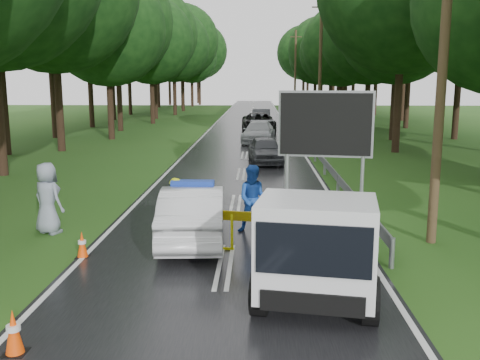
{
  "coord_description": "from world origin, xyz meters",
  "views": [
    {
      "loc": [
        0.72,
        -11.38,
        4.09
      ],
      "look_at": [
        0.23,
        3.62,
        1.3
      ],
      "focal_mm": 40.0,
      "sensor_mm": 36.0,
      "label": 1
    }
  ],
  "objects_px": {
    "queue_car_first": "(265,150)",
    "queue_car_fourth": "(261,118)",
    "queue_car_second": "(259,132)",
    "queue_car_third": "(259,123)",
    "police_sedan": "(193,214)",
    "work_truck": "(319,239)",
    "barrier": "(260,222)",
    "civilian": "(254,199)",
    "officer": "(175,209)"
  },
  "relations": [
    {
      "from": "civilian",
      "to": "police_sedan",
      "type": "bearing_deg",
      "value": -149.73
    },
    {
      "from": "civilian",
      "to": "queue_car_third",
      "type": "xyz_separation_m",
      "value": [
        0.16,
        29.01,
        -0.16
      ]
    },
    {
      "from": "civilian",
      "to": "work_truck",
      "type": "bearing_deg",
      "value": -71.25
    },
    {
      "from": "queue_car_first",
      "to": "queue_car_second",
      "type": "relative_size",
      "value": 0.81
    },
    {
      "from": "officer",
      "to": "civilian",
      "type": "bearing_deg",
      "value": 159.06
    },
    {
      "from": "queue_car_third",
      "to": "queue_car_second",
      "type": "bearing_deg",
      "value": -92.93
    },
    {
      "from": "barrier",
      "to": "queue_car_second",
      "type": "height_order",
      "value": "queue_car_second"
    },
    {
      "from": "police_sedan",
      "to": "queue_car_second",
      "type": "relative_size",
      "value": 0.93
    },
    {
      "from": "queue_car_third",
      "to": "barrier",
      "type": "bearing_deg",
      "value": -92.93
    },
    {
      "from": "queue_car_first",
      "to": "queue_car_fourth",
      "type": "distance_m",
      "value": 22.45
    },
    {
      "from": "officer",
      "to": "queue_car_third",
      "type": "height_order",
      "value": "officer"
    },
    {
      "from": "barrier",
      "to": "queue_car_fourth",
      "type": "distance_m",
      "value": 36.76
    },
    {
      "from": "queue_car_fourth",
      "to": "barrier",
      "type": "bearing_deg",
      "value": -89.54
    },
    {
      "from": "work_truck",
      "to": "queue_car_first",
      "type": "relative_size",
      "value": 1.3
    },
    {
      "from": "queue_car_second",
      "to": "queue_car_third",
      "type": "relative_size",
      "value": 0.86
    },
    {
      "from": "barrier",
      "to": "queue_car_fourth",
      "type": "xyz_separation_m",
      "value": [
        0.27,
        36.76,
        0.01
      ]
    },
    {
      "from": "officer",
      "to": "queue_car_third",
      "type": "xyz_separation_m",
      "value": [
        2.22,
        29.76,
        -0.05
      ]
    },
    {
      "from": "work_truck",
      "to": "barrier",
      "type": "bearing_deg",
      "value": 126.16
    },
    {
      "from": "queue_car_third",
      "to": "queue_car_fourth",
      "type": "relative_size",
      "value": 1.2
    },
    {
      "from": "queue_car_third",
      "to": "police_sedan",
      "type": "bearing_deg",
      "value": -96.22
    },
    {
      "from": "queue_car_first",
      "to": "queue_car_fourth",
      "type": "bearing_deg",
      "value": 85.03
    },
    {
      "from": "queue_car_first",
      "to": "queue_car_third",
      "type": "distance_m",
      "value": 16.45
    },
    {
      "from": "officer",
      "to": "queue_car_first",
      "type": "xyz_separation_m",
      "value": [
        2.54,
        13.31,
        -0.16
      ]
    },
    {
      "from": "barrier",
      "to": "queue_car_second",
      "type": "distance_m",
      "value": 23.36
    },
    {
      "from": "barrier",
      "to": "queue_car_fourth",
      "type": "bearing_deg",
      "value": 100.2
    },
    {
      "from": "officer",
      "to": "police_sedan",
      "type": "bearing_deg",
      "value": 124.58
    },
    {
      "from": "police_sedan",
      "to": "work_truck",
      "type": "height_order",
      "value": "work_truck"
    },
    {
      "from": "work_truck",
      "to": "barrier",
      "type": "distance_m",
      "value": 2.57
    },
    {
      "from": "civilian",
      "to": "queue_car_second",
      "type": "distance_m",
      "value": 21.61
    },
    {
      "from": "officer",
      "to": "civilian",
      "type": "height_order",
      "value": "civilian"
    },
    {
      "from": "queue_car_first",
      "to": "queue_car_second",
      "type": "height_order",
      "value": "queue_car_second"
    },
    {
      "from": "barrier",
      "to": "queue_car_third",
      "type": "distance_m",
      "value": 30.76
    },
    {
      "from": "civilian",
      "to": "queue_car_fourth",
      "type": "height_order",
      "value": "civilian"
    },
    {
      "from": "queue_car_first",
      "to": "queue_car_third",
      "type": "bearing_deg",
      "value": 86.0
    },
    {
      "from": "queue_car_second",
      "to": "civilian",
      "type": "bearing_deg",
      "value": -84.05
    },
    {
      "from": "police_sedan",
      "to": "queue_car_third",
      "type": "xyz_separation_m",
      "value": [
        1.72,
        29.89,
        0.05
      ]
    },
    {
      "from": "queue_car_second",
      "to": "police_sedan",
      "type": "bearing_deg",
      "value": -88.0
    },
    {
      "from": "civilian",
      "to": "queue_car_third",
      "type": "height_order",
      "value": "civilian"
    },
    {
      "from": "civilian",
      "to": "queue_car_first",
      "type": "distance_m",
      "value": 12.58
    },
    {
      "from": "work_truck",
      "to": "queue_car_second",
      "type": "bearing_deg",
      "value": 102.16
    },
    {
      "from": "barrier",
      "to": "officer",
      "type": "distance_m",
      "value": 2.43
    },
    {
      "from": "police_sedan",
      "to": "work_truck",
      "type": "xyz_separation_m",
      "value": [
        2.86,
        -3.16,
        0.31
      ]
    },
    {
      "from": "queue_car_fourth",
      "to": "police_sedan",
      "type": "bearing_deg",
      "value": -92.29
    },
    {
      "from": "barrier",
      "to": "civilian",
      "type": "xyz_separation_m",
      "value": [
        -0.16,
        1.75,
        0.18
      ]
    },
    {
      "from": "police_sedan",
      "to": "queue_car_first",
      "type": "bearing_deg",
      "value": -102.43
    },
    {
      "from": "queue_car_first",
      "to": "officer",
      "type": "bearing_deg",
      "value": -105.91
    },
    {
      "from": "work_truck",
      "to": "queue_car_second",
      "type": "relative_size",
      "value": 1.05
    },
    {
      "from": "work_truck",
      "to": "civilian",
      "type": "distance_m",
      "value": 4.25
    },
    {
      "from": "officer",
      "to": "queue_car_third",
      "type": "relative_size",
      "value": 0.29
    },
    {
      "from": "police_sedan",
      "to": "civilian",
      "type": "bearing_deg",
      "value": -154.38
    }
  ]
}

